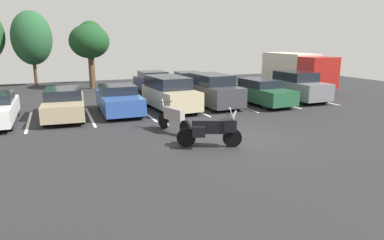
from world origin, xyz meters
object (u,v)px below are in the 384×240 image
(motorcycle_touring, at_px, (212,129))
(car_charcoal, at_px, (212,90))
(car_champagne, at_px, (170,93))
(car_blue, at_px, (119,100))
(car_green, at_px, (261,92))
(car_grey, at_px, (297,86))
(car_far_navy, at_px, (153,83))
(car_far_black, at_px, (189,82))
(car_tan, at_px, (64,103))
(box_truck, at_px, (297,69))
(motorcycle_second, at_px, (174,118))

(motorcycle_touring, relative_size, car_charcoal, 0.48)
(motorcycle_touring, relative_size, car_champagne, 0.49)
(car_blue, height_order, car_green, car_green)
(car_grey, relative_size, car_far_navy, 0.92)
(car_charcoal, height_order, car_far_black, car_charcoal)
(car_tan, relative_size, car_far_black, 1.04)
(car_tan, distance_m, car_far_black, 10.86)
(motorcycle_touring, distance_m, car_champagne, 6.91)
(car_grey, bearing_deg, car_charcoal, 176.98)
(motorcycle_touring, height_order, car_green, car_green)
(car_green, xyz_separation_m, box_truck, (6.40, 4.88, 0.75))
(car_charcoal, distance_m, box_truck, 10.24)
(box_truck, bearing_deg, car_far_black, 168.04)
(car_green, bearing_deg, car_far_navy, 125.02)
(box_truck, bearing_deg, car_charcoal, -155.38)
(motorcycle_touring, height_order, motorcycle_second, motorcycle_touring)
(car_far_navy, xyz_separation_m, box_truck, (11.09, -1.81, 0.74))
(car_green, bearing_deg, car_blue, 176.29)
(car_charcoal, height_order, car_grey, car_charcoal)
(motorcycle_second, bearing_deg, car_green, 30.81)
(motorcycle_touring, xyz_separation_m, car_blue, (-2.01, 7.01, 0.04))
(motorcycle_second, distance_m, car_charcoal, 6.14)
(car_charcoal, bearing_deg, car_blue, -179.08)
(motorcycle_second, height_order, car_far_black, car_far_black)
(car_champagne, bearing_deg, box_truck, 20.58)
(motorcycle_touring, distance_m, car_green, 8.99)
(motorcycle_touring, bearing_deg, box_truck, 41.94)
(motorcycle_second, distance_m, car_green, 7.95)
(car_tan, distance_m, car_green, 10.91)
(car_tan, xyz_separation_m, car_champagne, (5.37, -0.14, 0.21))
(car_champagne, xyz_separation_m, car_far_black, (3.61, 6.24, -0.24))
(car_blue, bearing_deg, motorcycle_touring, -73.96)
(car_grey, distance_m, car_far_navy, 9.89)
(car_far_black, height_order, box_truck, box_truck)
(car_charcoal, relative_size, car_far_black, 0.99)
(motorcycle_second, bearing_deg, car_blue, 107.12)
(motorcycle_second, relative_size, car_far_black, 0.46)
(motorcycle_touring, relative_size, car_far_black, 0.47)
(car_charcoal, distance_m, car_far_navy, 6.33)
(motorcycle_second, xyz_separation_m, car_blue, (-1.42, 4.61, 0.13))
(car_blue, bearing_deg, car_far_black, 43.95)
(car_blue, height_order, car_far_black, car_blue)
(car_champagne, relative_size, car_grey, 1.03)
(car_tan, xyz_separation_m, car_green, (10.90, -0.54, 0.03))
(car_champagne, relative_size, car_far_navy, 0.95)
(car_charcoal, height_order, box_truck, box_truck)
(car_green, bearing_deg, box_truck, 37.29)
(car_charcoal, relative_size, car_far_navy, 0.98)
(car_champagne, bearing_deg, car_charcoal, 4.80)
(car_blue, bearing_deg, car_far_navy, 59.93)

